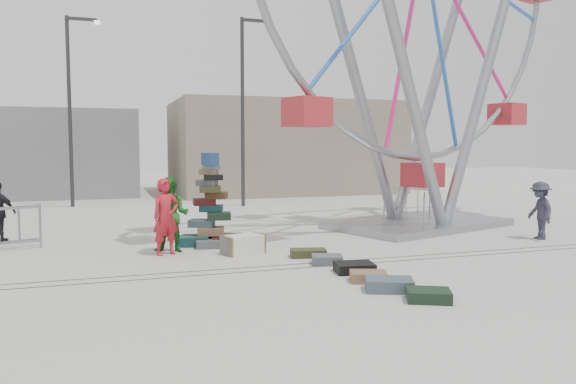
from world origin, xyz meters
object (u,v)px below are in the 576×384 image
object	(u,v)px
lamp_post_right	(245,102)
pedestrian_green	(171,215)
suitcase_tower	(211,219)
steamer_trunk	(243,244)
barricade_wheel_back	(406,202)
pedestrian_red	(166,217)
pedestrian_grey	(540,210)
barricade_wheel_front	(424,213)
lamp_post_left	(72,101)

from	to	relation	value
lamp_post_right	pedestrian_green	xyz separation A→B (m)	(-4.26, -9.68, -3.56)
suitcase_tower	steamer_trunk	world-z (taller)	suitcase_tower
barricade_wheel_back	pedestrian_red	bearing A→B (deg)	-88.29
steamer_trunk	pedestrian_grey	xyz separation A→B (m)	(8.37, -0.55, 0.58)
steamer_trunk	barricade_wheel_front	size ratio (longest dim) A/B	0.48
barricade_wheel_front	pedestrian_grey	size ratio (longest dim) A/B	1.24
lamp_post_left	pedestrian_grey	size ratio (longest dim) A/B	4.95
barricade_wheel_back	pedestrian_red	distance (m)	10.15
barricade_wheel_back	pedestrian_red	size ratio (longest dim) A/B	1.09
lamp_post_right	pedestrian_grey	distance (m)	12.92
barricade_wheel_front	barricade_wheel_back	size ratio (longest dim) A/B	1.00
lamp_post_right	pedestrian_red	xyz separation A→B (m)	(-4.42, -9.99, -3.56)
barricade_wheel_front	pedestrian_green	bearing A→B (deg)	129.98
pedestrian_red	pedestrian_green	distance (m)	0.35
lamp_post_right	lamp_post_left	distance (m)	7.28
pedestrian_grey	lamp_post_left	bearing A→B (deg)	-122.64
lamp_post_left	pedestrian_red	world-z (taller)	lamp_post_left
steamer_trunk	barricade_wheel_back	bearing A→B (deg)	15.65
barricade_wheel_front	barricade_wheel_back	distance (m)	3.32
suitcase_tower	pedestrian_red	distance (m)	1.65
steamer_trunk	barricade_wheel_front	xyz separation A→B (m)	(6.15, 1.83, 0.32)
pedestrian_grey	pedestrian_green	bearing A→B (deg)	-84.53
lamp_post_left	pedestrian_green	xyz separation A→B (m)	(2.74, -11.68, -3.56)
lamp_post_left	barricade_wheel_front	xyz separation A→B (m)	(10.50, -10.61, -3.93)
steamer_trunk	pedestrian_red	bearing A→B (deg)	147.47
pedestrian_red	pedestrian_grey	distance (m)	10.20
pedestrian_grey	barricade_wheel_front	bearing A→B (deg)	-123.94
barricade_wheel_front	lamp_post_left	bearing A→B (deg)	76.87
lamp_post_right	pedestrian_green	world-z (taller)	lamp_post_right
barricade_wheel_front	pedestrian_grey	world-z (taller)	pedestrian_grey
pedestrian_red	pedestrian_grey	world-z (taller)	pedestrian_red
steamer_trunk	barricade_wheel_front	distance (m)	6.42
lamp_post_right	steamer_trunk	size ratio (longest dim) A/B	8.26
steamer_trunk	pedestrian_red	world-z (taller)	pedestrian_red
barricade_wheel_front	pedestrian_green	distance (m)	7.84
steamer_trunk	barricade_wheel_back	world-z (taller)	barricade_wheel_back
pedestrian_red	pedestrian_green	size ratio (longest dim) A/B	1.00
lamp_post_right	suitcase_tower	distance (m)	10.23
lamp_post_right	barricade_wheel_front	xyz separation A→B (m)	(3.50, -8.61, -3.93)
barricade_wheel_front	pedestrian_green	size ratio (longest dim) A/B	1.09
barricade_wheel_back	lamp_post_right	bearing A→B (deg)	-164.10
lamp_post_right	barricade_wheel_back	size ratio (longest dim) A/B	4.00
barricade_wheel_front	lamp_post_right	bearing A→B (deg)	54.30
steamer_trunk	pedestrian_green	distance (m)	1.92
suitcase_tower	barricade_wheel_front	size ratio (longest dim) A/B	1.21
lamp_post_right	suitcase_tower	bearing A→B (deg)	-109.43
steamer_trunk	barricade_wheel_back	xyz separation A→B (m)	(7.33, 4.93, 0.32)
lamp_post_left	pedestrian_green	distance (m)	12.51
steamer_trunk	pedestrian_grey	bearing A→B (deg)	-22.00
lamp_post_left	barricade_wheel_back	distance (m)	14.44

